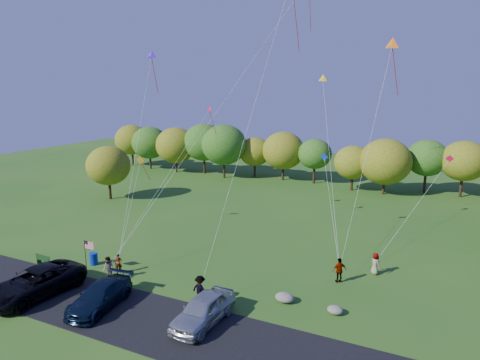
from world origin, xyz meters
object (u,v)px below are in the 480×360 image
object	(u,v)px
flyer_b	(108,269)
flyer_c	(200,289)
minivan_dark	(35,283)
park_bench	(44,260)
minivan_silver	(203,310)
flyer_a	(118,264)
flyer_d	(339,270)
trash_barrel	(94,259)
minivan_navy	(100,296)
flyer_e	(375,264)

from	to	relation	value
flyer_b	flyer_c	xyz separation A→B (m)	(8.01, 0.04, 0.04)
minivan_dark	park_bench	size ratio (longest dim) A/B	4.25
minivan_silver	park_bench	distance (m)	16.48
flyer_a	flyer_d	bearing A→B (deg)	-19.22
park_bench	trash_barrel	xyz separation A→B (m)	(3.61, 1.87, 0.02)
minivan_navy	flyer_e	world-z (taller)	flyer_e
flyer_d	trash_barrel	size ratio (longest dim) A/B	1.92
flyer_b	trash_barrel	size ratio (longest dim) A/B	1.86
minivan_silver	flyer_b	distance (m)	9.79
minivan_dark	park_bench	bearing A→B (deg)	140.05
minivan_navy	flyer_e	distance (m)	20.42
flyer_c	flyer_d	world-z (taller)	flyer_c
park_bench	trash_barrel	distance (m)	4.07
flyer_e	park_bench	distance (m)	26.68
flyer_b	minivan_silver	bearing A→B (deg)	4.22
minivan_dark	minivan_navy	world-z (taller)	minivan_dark
flyer_d	minivan_silver	bearing A→B (deg)	17.05
flyer_e	flyer_b	bearing A→B (deg)	70.98
minivan_dark	trash_barrel	size ratio (longest dim) A/B	6.92
flyer_b	flyer_e	size ratio (longest dim) A/B	1.06
flyer_a	trash_barrel	xyz separation A→B (m)	(-3.01, 0.42, -0.29)
minivan_silver	flyer_e	size ratio (longest dim) A/B	3.01
minivan_navy	minivan_silver	world-z (taller)	minivan_silver
flyer_e	minivan_silver	bearing A→B (deg)	97.31
minivan_dark	flyer_b	distance (m)	4.99
flyer_b	park_bench	size ratio (longest dim) A/B	1.14
flyer_a	minivan_dark	bearing A→B (deg)	-155.37
minivan_dark	trash_barrel	bearing A→B (deg)	98.69
flyer_d	flyer_a	bearing A→B (deg)	-19.11
minivan_dark	minivan_silver	distance (m)	12.50
minivan_dark	flyer_c	size ratio (longest dim) A/B	3.55
minivan_navy	park_bench	size ratio (longest dim) A/B	3.37
minivan_silver	flyer_e	bearing A→B (deg)	57.37
flyer_e	park_bench	bearing A→B (deg)	64.25
park_bench	flyer_b	bearing A→B (deg)	3.55
minivan_silver	flyer_c	bearing A→B (deg)	127.28
minivan_navy	flyer_c	distance (m)	6.58
minivan_silver	park_bench	size ratio (longest dim) A/B	3.25
flyer_a	trash_barrel	distance (m)	3.05
minivan_silver	flyer_a	world-z (taller)	minivan_silver
flyer_a	park_bench	world-z (taller)	flyer_a
park_bench	flyer_e	bearing A→B (deg)	24.19
flyer_b	trash_barrel	distance (m)	3.64
minivan_navy	flyer_c	bearing A→B (deg)	24.34
flyer_a	flyer_b	distance (m)	1.31
minivan_dark	minivan_navy	xyz separation A→B (m)	(5.22, 0.68, -0.17)
flyer_e	minivan_dark	bearing A→B (deg)	76.23
minivan_dark	flyer_d	distance (m)	21.75
minivan_navy	flyer_d	size ratio (longest dim) A/B	2.86
flyer_b	flyer_c	distance (m)	8.01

